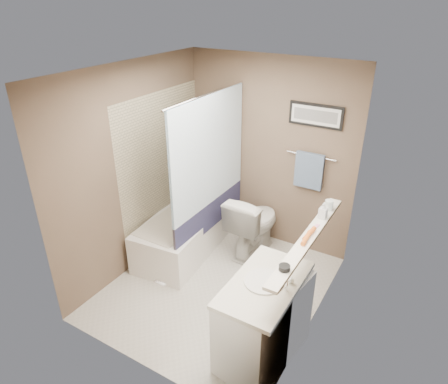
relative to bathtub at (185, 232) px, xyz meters
The scene contains 33 objects.
ground 0.90m from the bathtub, 30.27° to the right, with size 2.50×2.50×0.00m, color beige.
ceiling 2.30m from the bathtub, 30.27° to the right, with size 2.20×2.50×0.04m, color white.
wall_back 1.45m from the bathtub, 46.57° to the left, with size 2.20×0.04×2.40m, color brown.
wall_front 2.06m from the bathtub, 65.79° to the right, with size 2.20×0.04×2.40m, color brown.
wall_left 1.10m from the bathtub, 127.01° to the right, with size 0.04×2.50×2.40m, color brown.
wall_right 2.11m from the bathtub, 13.45° to the right, with size 0.04×2.50×2.40m, color brown.
tile_surround 0.83m from the bathtub, 169.69° to the left, with size 0.02×1.55×2.00m, color #B8AC8B.
curtain_rod 1.83m from the bathtub, 10.08° to the left, with size 0.02×0.02×1.55m, color silver.
curtain_upper 1.20m from the bathtub, 10.08° to the left, with size 0.03×1.45×1.28m, color white.
curtain_lower 0.49m from the bathtub, 10.08° to the left, with size 0.03×1.45×0.36m, color #28284C.
mirror 2.37m from the bathtub, 17.72° to the right, with size 0.02×1.60×1.00m, color silver.
shelf 2.06m from the bathtub, 18.23° to the right, with size 0.12×1.60×0.03m, color silver.
towel_bar 1.84m from the bathtub, 30.87° to the left, with size 0.02×0.02×0.60m, color silver.
towel 1.74m from the bathtub, 30.22° to the left, with size 0.34×0.05×0.44m, color #829DBD.
art_frame 2.16m from the bathtub, 31.42° to the left, with size 0.62×0.03×0.26m, color black.
art_mat 2.15m from the bathtub, 30.97° to the left, with size 0.56×0.00×0.20m, color white.
art_image 2.15m from the bathtub, 30.87° to the left, with size 0.50×0.00×0.13m, color #595959.
door 2.25m from the bathtub, 52.26° to the right, with size 0.80×0.02×2.00m, color silver.
door_handle 2.04m from the bathtub, 59.21° to the right, with size 0.02×0.02×0.10m, color silver.
bathtub is the anchor object (origin of this frame).
tub_rim 0.25m from the bathtub, behind, with size 0.56×1.36×0.02m, color beige.
toilet 0.89m from the bathtub, 26.89° to the left, with size 0.46×0.81×0.83m, color silver.
vanity 1.91m from the bathtub, 32.74° to the right, with size 0.50×0.90×0.80m, color white.
countertop 1.98m from the bathtub, 32.91° to the right, with size 0.54×0.96×0.04m, color beige.
sink_basin 1.98m from the bathtub, 33.07° to the right, with size 0.34×0.34×0.01m, color silver.
faucet_spout 2.15m from the bathtub, 30.03° to the right, with size 0.02×0.02×0.10m, color white.
faucet_knob 2.10m from the bathtub, 27.56° to the right, with size 0.05×0.05×0.05m, color silver.
candle_bowl_near 2.29m from the bathtub, 32.24° to the right, with size 0.09×0.09×0.04m, color black.
hair_brush_front 2.10m from the bathtub, 19.99° to the right, with size 0.04×0.04×0.22m, color orange.
hair_brush_back 2.07m from the bathtub, 17.81° to the right, with size 0.04×0.04×0.22m, color #D65D1E.
pink_comb 2.03m from the bathtub, 13.71° to the right, with size 0.03×0.16×0.01m, color pink.
glass_jar 2.01m from the bathtub, ahead, with size 0.08×0.08×0.10m, color silver.
soap_bottle 2.03m from the bathtub, ahead, with size 0.07×0.07×0.16m, color #999999.
Camera 1 is at (1.89, -3.03, 3.03)m, focal length 32.00 mm.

